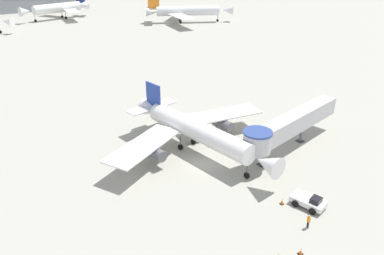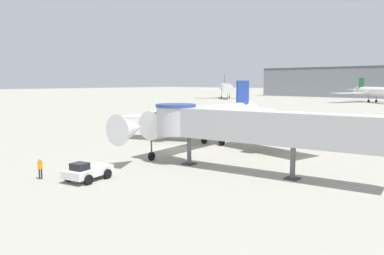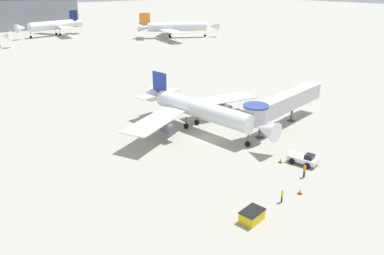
{
  "view_description": "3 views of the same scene",
  "coord_description": "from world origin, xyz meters",
  "px_view_note": "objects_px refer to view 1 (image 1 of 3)",
  "views": [
    {
      "loc": [
        -29.05,
        -37.09,
        28.59
      ],
      "look_at": [
        0.77,
        4.05,
        4.19
      ],
      "focal_mm": 35.0,
      "sensor_mm": 36.0,
      "label": 1
    },
    {
      "loc": [
        31.47,
        -32.61,
        8.29
      ],
      "look_at": [
        0.88,
        1.88,
        2.63
      ],
      "focal_mm": 35.0,
      "sensor_mm": 36.0,
      "label": 2
    },
    {
      "loc": [
        -37.76,
        -42.45,
        24.25
      ],
      "look_at": [
        -4.53,
        -1.22,
        3.35
      ],
      "focal_mm": 35.0,
      "sensor_mm": 36.0,
      "label": 3
    }
  ],
  "objects_px": {
    "background_jet_navy_tail": "(58,8)",
    "traffic_cone_apron_front": "(301,251)",
    "ground_crew_wing_walker": "(309,220)",
    "background_jet_orange_tail": "(186,11)",
    "traffic_cone_near_nose": "(282,201)",
    "main_airplane": "(194,130)",
    "jet_bridge": "(288,126)",
    "pushback_tug_white": "(309,201)"
  },
  "relations": [
    {
      "from": "background_jet_navy_tail",
      "to": "traffic_cone_apron_front",
      "type": "bearing_deg",
      "value": -18.77
    },
    {
      "from": "ground_crew_wing_walker",
      "to": "background_jet_orange_tail",
      "type": "relative_size",
      "value": 0.05
    },
    {
      "from": "traffic_cone_near_nose",
      "to": "background_jet_navy_tail",
      "type": "bearing_deg",
      "value": 81.68
    },
    {
      "from": "ground_crew_wing_walker",
      "to": "background_jet_orange_tail",
      "type": "bearing_deg",
      "value": -17.19
    },
    {
      "from": "main_airplane",
      "to": "jet_bridge",
      "type": "distance_m",
      "value": 14.16
    },
    {
      "from": "ground_crew_wing_walker",
      "to": "background_jet_navy_tail",
      "type": "relative_size",
      "value": 0.06
    },
    {
      "from": "traffic_cone_apron_front",
      "to": "traffic_cone_near_nose",
      "type": "bearing_deg",
      "value": 54.79
    },
    {
      "from": "main_airplane",
      "to": "pushback_tug_white",
      "type": "height_order",
      "value": "main_airplane"
    },
    {
      "from": "pushback_tug_white",
      "to": "traffic_cone_apron_front",
      "type": "distance_m",
      "value": 8.53
    },
    {
      "from": "background_jet_orange_tail",
      "to": "traffic_cone_apron_front",
      "type": "bearing_deg",
      "value": 179.63
    },
    {
      "from": "jet_bridge",
      "to": "background_jet_navy_tail",
      "type": "bearing_deg",
      "value": 76.87
    },
    {
      "from": "traffic_cone_near_nose",
      "to": "traffic_cone_apron_front",
      "type": "relative_size",
      "value": 0.99
    },
    {
      "from": "pushback_tug_white",
      "to": "ground_crew_wing_walker",
      "type": "xyz_separation_m",
      "value": [
        -3.29,
        -2.46,
        0.28
      ]
    },
    {
      "from": "jet_bridge",
      "to": "pushback_tug_white",
      "type": "distance_m",
      "value": 14.42
    },
    {
      "from": "pushback_tug_white",
      "to": "ground_crew_wing_walker",
      "type": "bearing_deg",
      "value": -155.35
    },
    {
      "from": "traffic_cone_near_nose",
      "to": "background_jet_orange_tail",
      "type": "height_order",
      "value": "background_jet_orange_tail"
    },
    {
      "from": "traffic_cone_apron_front",
      "to": "background_jet_navy_tail",
      "type": "xyz_separation_m",
      "value": [
        26.79,
        156.88,
        4.39
      ]
    },
    {
      "from": "jet_bridge",
      "to": "background_jet_navy_tail",
      "type": "xyz_separation_m",
      "value": [
        11.28,
        141.05,
        0.43
      ]
    },
    {
      "from": "traffic_cone_near_nose",
      "to": "background_jet_orange_tail",
      "type": "xyz_separation_m",
      "value": [
        62.63,
        109.77,
        4.39
      ]
    },
    {
      "from": "main_airplane",
      "to": "background_jet_navy_tail",
      "type": "xyz_separation_m",
      "value": [
        22.72,
        132.73,
        1.17
      ]
    },
    {
      "from": "jet_bridge",
      "to": "background_jet_orange_tail",
      "type": "relative_size",
      "value": 0.64
    },
    {
      "from": "main_airplane",
      "to": "jet_bridge",
      "type": "relative_size",
      "value": 1.35
    },
    {
      "from": "pushback_tug_white",
      "to": "background_jet_orange_tail",
      "type": "xyz_separation_m",
      "value": [
        60.32,
        112.0,
        4.02
      ]
    },
    {
      "from": "main_airplane",
      "to": "ground_crew_wing_walker",
      "type": "bearing_deg",
      "value": -97.2
    },
    {
      "from": "traffic_cone_near_nose",
      "to": "background_jet_navy_tail",
      "type": "distance_m",
      "value": 151.68
    },
    {
      "from": "jet_bridge",
      "to": "background_jet_orange_tail",
      "type": "height_order",
      "value": "background_jet_orange_tail"
    },
    {
      "from": "traffic_cone_apron_front",
      "to": "background_jet_navy_tail",
      "type": "relative_size",
      "value": 0.03
    },
    {
      "from": "main_airplane",
      "to": "traffic_cone_near_nose",
      "type": "distance_m",
      "value": 17.6
    },
    {
      "from": "main_airplane",
      "to": "background_jet_orange_tail",
      "type": "bearing_deg",
      "value": 48.93
    },
    {
      "from": "background_jet_navy_tail",
      "to": "pushback_tug_white",
      "type": "bearing_deg",
      "value": -16.44
    },
    {
      "from": "main_airplane",
      "to": "traffic_cone_apron_front",
      "type": "xyz_separation_m",
      "value": [
        -4.07,
        -24.15,
        -3.22
      ]
    },
    {
      "from": "main_airplane",
      "to": "traffic_cone_near_nose",
      "type": "relative_size",
      "value": 37.48
    },
    {
      "from": "main_airplane",
      "to": "traffic_cone_apron_front",
      "type": "bearing_deg",
      "value": -106.2
    },
    {
      "from": "main_airplane",
      "to": "ground_crew_wing_walker",
      "type": "xyz_separation_m",
      "value": [
        -0.22,
        -21.97,
        -2.56
      ]
    },
    {
      "from": "background_jet_orange_tail",
      "to": "background_jet_navy_tail",
      "type": "bearing_deg",
      "value": 74.99
    },
    {
      "from": "main_airplane",
      "to": "background_jet_orange_tail",
      "type": "distance_m",
      "value": 112.14
    },
    {
      "from": "background_jet_orange_tail",
      "to": "background_jet_navy_tail",
      "type": "distance_m",
      "value": 57.23
    },
    {
      "from": "traffic_cone_apron_front",
      "to": "background_jet_navy_tail",
      "type": "height_order",
      "value": "background_jet_navy_tail"
    },
    {
      "from": "background_jet_orange_tail",
      "to": "jet_bridge",
      "type": "bearing_deg",
      "value": -177.6
    },
    {
      "from": "background_jet_orange_tail",
      "to": "background_jet_navy_tail",
      "type": "relative_size",
      "value": 1.09
    },
    {
      "from": "background_jet_orange_tail",
      "to": "background_jet_navy_tail",
      "type": "xyz_separation_m",
      "value": [
        -40.68,
        40.24,
        -0.0
      ]
    },
    {
      "from": "pushback_tug_white",
      "to": "traffic_cone_near_nose",
      "type": "bearing_deg",
      "value": 123.83
    }
  ]
}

